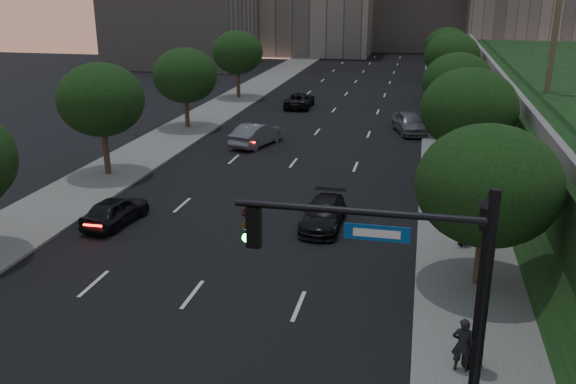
% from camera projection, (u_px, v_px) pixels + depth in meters
% --- Properties ---
extents(ground, '(160.00, 160.00, 0.00)m').
position_uv_depth(ground, '(131.00, 375.00, 17.83)').
color(ground, black).
rests_on(ground, ground).
extents(road_surface, '(16.00, 140.00, 0.02)m').
position_uv_depth(road_surface, '(313.00, 138.00, 45.57)').
color(road_surface, black).
rests_on(road_surface, ground).
extents(sidewalk_right, '(4.50, 140.00, 0.15)m').
position_uv_depth(sidewalk_right, '(454.00, 144.00, 43.46)').
color(sidewalk_right, slate).
rests_on(sidewalk_right, ground).
extents(sidewalk_left, '(4.50, 140.00, 0.15)m').
position_uv_depth(sidewalk_left, '(184.00, 130.00, 47.63)').
color(sidewalk_left, slate).
rests_on(sidewalk_left, ground).
extents(parapet_wall, '(0.35, 90.00, 0.70)m').
position_uv_depth(parapet_wall, '(512.00, 91.00, 39.58)').
color(parapet_wall, slate).
rests_on(parapet_wall, embankment).
extents(office_block_filler, '(18.00, 16.00, 14.00)m').
position_uv_depth(office_block_filler, '(182.00, 14.00, 85.61)').
color(office_block_filler, gray).
rests_on(office_block_filler, ground).
extents(tree_right_a, '(5.20, 5.20, 6.24)m').
position_uv_depth(tree_right_a, '(488.00, 185.00, 21.84)').
color(tree_right_a, '#38281C').
rests_on(tree_right_a, ground).
extents(tree_right_b, '(5.20, 5.20, 6.74)m').
position_uv_depth(tree_right_b, '(469.00, 109.00, 32.78)').
color(tree_right_b, '#38281C').
rests_on(tree_right_b, ground).
extents(tree_right_c, '(5.20, 5.20, 6.24)m').
position_uv_depth(tree_right_c, '(458.00, 83.00, 44.96)').
color(tree_right_c, '#38281C').
rests_on(tree_right_c, ground).
extents(tree_right_d, '(5.20, 5.20, 6.74)m').
position_uv_depth(tree_right_d, '(452.00, 56.00, 57.75)').
color(tree_right_d, '#38281C').
rests_on(tree_right_d, ground).
extents(tree_right_e, '(5.20, 5.20, 6.24)m').
position_uv_depth(tree_right_e, '(447.00, 47.00, 71.78)').
color(tree_right_e, '#38281C').
rests_on(tree_right_e, ground).
extents(tree_left_b, '(5.00, 5.00, 6.71)m').
position_uv_depth(tree_left_b, '(101.00, 100.00, 35.10)').
color(tree_left_b, '#38281C').
rests_on(tree_left_b, ground).
extents(tree_left_c, '(5.00, 5.00, 6.34)m').
position_uv_depth(tree_left_c, '(185.00, 76.00, 47.24)').
color(tree_left_c, '#38281C').
rests_on(tree_left_c, ground).
extents(tree_left_d, '(5.00, 5.00, 6.71)m').
position_uv_depth(tree_left_d, '(237.00, 52.00, 60.07)').
color(tree_left_d, '#38281C').
rests_on(tree_left_d, ground).
extents(traffic_signal_mast, '(5.68, 0.56, 7.00)m').
position_uv_depth(traffic_signal_mast, '(428.00, 329.00, 13.35)').
color(traffic_signal_mast, black).
rests_on(traffic_signal_mast, ground).
extents(street_lamp, '(0.64, 0.64, 5.62)m').
position_uv_depth(street_lamp, '(480.00, 290.00, 17.26)').
color(street_lamp, black).
rests_on(street_lamp, ground).
extents(sedan_near_left, '(2.08, 4.18, 1.37)m').
position_uv_depth(sedan_near_left, '(115.00, 211.00, 28.93)').
color(sedan_near_left, black).
rests_on(sedan_near_left, ground).
extents(sedan_mid_left, '(3.05, 5.18, 1.61)m').
position_uv_depth(sedan_mid_left, '(257.00, 134.00, 43.26)').
color(sedan_mid_left, slate).
rests_on(sedan_mid_left, ground).
extents(sedan_far_left, '(2.40, 5.02, 1.38)m').
position_uv_depth(sedan_far_left, '(299.00, 100.00, 56.79)').
color(sedan_far_left, black).
rests_on(sedan_far_left, ground).
extents(sedan_near_right, '(1.84, 4.43, 1.28)m').
position_uv_depth(sedan_near_right, '(324.00, 214.00, 28.63)').
color(sedan_near_right, black).
rests_on(sedan_near_right, ground).
extents(sedan_far_right, '(3.24, 5.20, 1.65)m').
position_uv_depth(sedan_far_right, '(410.00, 123.00, 46.79)').
color(sedan_far_right, slate).
rests_on(sedan_far_right, ground).
extents(pedestrian_a, '(0.63, 0.43, 1.68)m').
position_uv_depth(pedestrian_a, '(462.00, 345.00, 17.58)').
color(pedestrian_a, black).
rests_on(pedestrian_a, sidewalk_right).
extents(pedestrian_b, '(0.75, 0.59, 1.52)m').
position_uv_depth(pedestrian_b, '(482.00, 228.00, 26.26)').
color(pedestrian_b, black).
rests_on(pedestrian_b, sidewalk_right).
extents(pedestrian_c, '(1.08, 0.92, 1.74)m').
position_uv_depth(pedestrian_c, '(466.00, 227.00, 26.08)').
color(pedestrian_c, black).
rests_on(pedestrian_c, sidewalk_right).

